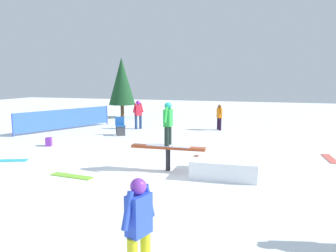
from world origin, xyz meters
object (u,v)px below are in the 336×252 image
bystander_red (138,113)px  loose_snowboard_coral (330,159)px  main_rider_on_rail (168,125)px  loose_snowboard_lime (72,176)px  pine_tree_near (122,81)px  rail_feature (168,150)px  bystander_orange (219,116)px  loose_snowboard_cyan (6,161)px  backpack_on_snow (49,142)px  folding_chair (120,127)px  bystander_blue (139,225)px

bystander_red → loose_snowboard_coral: (-8.80, 4.25, -0.85)m
main_rider_on_rail → loose_snowboard_lime: 3.08m
loose_snowboard_lime → pine_tree_near: size_ratio=0.31×
rail_feature → pine_tree_near: bearing=-61.5°
pine_tree_near → rail_feature: bearing=120.9°
bystander_orange → bystander_red: bystander_red is taller
loose_snowboard_cyan → backpack_on_snow: bearing=73.2°
backpack_on_snow → folding_chair: bearing=-53.7°
backpack_on_snow → bystander_blue: bearing=-162.0°
bystander_orange → pine_tree_near: 8.28m
bystander_red → folding_chair: 2.14m
main_rider_on_rail → loose_snowboard_cyan: main_rider_on_rail is taller
bystander_blue → bystander_orange: bearing=22.5°
bystander_blue → pine_tree_near: pine_tree_near is taller
bystander_orange → loose_snowboard_lime: 9.94m
loose_snowboard_lime → pine_tree_near: bearing=-65.5°
bystander_blue → folding_chair: bearing=45.2°
loose_snowboard_cyan → pine_tree_near: bearing=75.7°
bystander_blue → bystander_orange: size_ratio=1.07×
loose_snowboard_cyan → backpack_on_snow: (0.20, -2.51, 0.16)m
folding_chair → pine_tree_near: size_ratio=0.21×
bystander_blue → loose_snowboard_cyan: size_ratio=1.04×
main_rider_on_rail → folding_chair: (4.02, -5.14, -0.96)m
bystander_orange → folding_chair: size_ratio=1.54×
loose_snowboard_lime → rail_feature: bearing=-144.9°
main_rider_on_rail → pine_tree_near: pine_tree_near is taller
loose_snowboard_cyan → loose_snowboard_lime: bearing=-36.6°
backpack_on_snow → loose_snowboard_lime: bearing=-161.2°
rail_feature → bystander_blue: 5.42m
bystander_blue → bystander_red: (5.19, -12.50, 0.05)m
loose_snowboard_coral → backpack_on_snow: 10.60m
bystander_orange → loose_snowboard_coral: (-4.56, 5.17, -0.75)m
bystander_orange → loose_snowboard_cyan: bearing=112.3°
bystander_blue → loose_snowboard_lime: (3.64, -3.89, -0.80)m
backpack_on_snow → bystander_orange: bearing=-69.9°
rail_feature → bystander_blue: bearing=100.9°
loose_snowboard_lime → folding_chair: size_ratio=1.48×
main_rider_on_rail → loose_snowboard_cyan: 5.69m
pine_tree_near → bystander_red: bearing=124.4°
loose_snowboard_cyan → pine_tree_near: (1.49, -12.22, 2.50)m
bystander_blue → bystander_red: 13.54m
loose_snowboard_cyan → pine_tree_near: 12.56m
loose_snowboard_lime → pine_tree_near: (4.60, -13.07, 2.50)m
bystander_orange → loose_snowboard_lime: size_ratio=1.04×
loose_snowboard_lime → loose_snowboard_cyan: size_ratio=0.93×
loose_snowboard_coral → folding_chair: size_ratio=1.52×
rail_feature → pine_tree_near: 13.75m
main_rider_on_rail → backpack_on_snow: 6.15m
loose_snowboard_lime → backpack_on_snow: 4.71m
main_rider_on_rail → loose_snowboard_lime: main_rider_on_rail is taller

